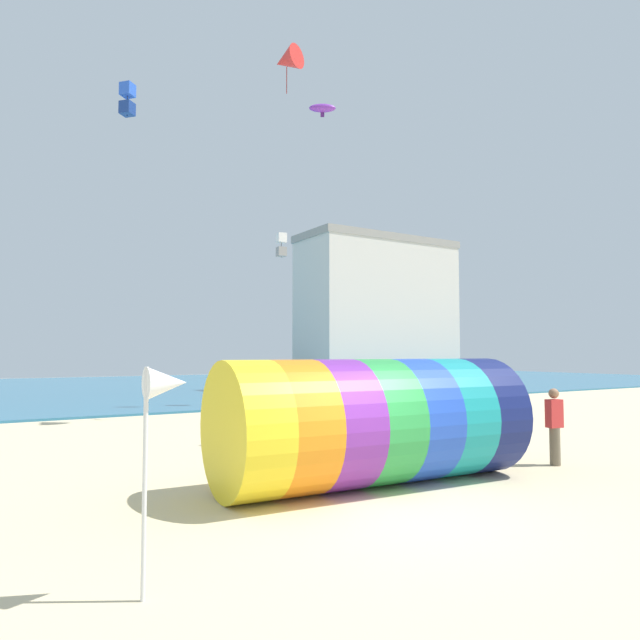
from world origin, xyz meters
TOP-DOWN VIEW (x-y plane):
  - ground_plane at (0.00, 0.00)m, footprint 120.00×120.00m
  - sea at (0.00, 37.19)m, footprint 120.00×40.00m
  - giant_inflatable_tube at (1.10, 2.12)m, footprint 6.45×2.84m
  - kite_handler at (5.86, 1.47)m, footprint 0.39×0.28m
  - kite_white_box at (7.04, 17.43)m, footprint 0.47×0.47m
  - kite_red_delta at (4.43, 12.06)m, footprint 1.34×1.37m
  - kite_purple_parafoil at (8.39, 15.79)m, footprint 1.37×1.11m
  - kite_blue_box at (-1.18, 13.88)m, footprint 0.61×0.61m
  - bystander_mid_beach at (0.76, 8.01)m, footprint 0.33×0.41m
  - promenade_building at (18.65, 24.90)m, footprint 11.35×4.84m
  - beach_flag at (-3.99, -0.86)m, footprint 0.47×0.36m

SIDE VIEW (x-z plane):
  - ground_plane at x=0.00m, z-range 0.00..0.00m
  - sea at x=0.00m, z-range 0.00..0.10m
  - bystander_mid_beach at x=0.76m, z-range 0.02..1.73m
  - kite_handler at x=5.86m, z-range 0.03..1.81m
  - giant_inflatable_tube at x=1.10m, z-range 0.00..2.48m
  - beach_flag at x=-3.99m, z-range 0.95..3.41m
  - promenade_building at x=18.65m, z-range 0.01..10.71m
  - kite_white_box at x=7.04m, z-range 7.29..8.51m
  - kite_blue_box at x=-1.18m, z-range 11.24..12.48m
  - kite_red_delta at x=4.43m, z-range 13.13..14.99m
  - kite_purple_parafoil at x=8.39m, z-range 14.11..14.79m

